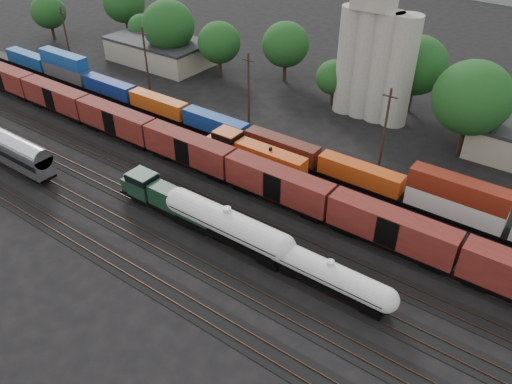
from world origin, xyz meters
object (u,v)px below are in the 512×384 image
Objects in this scene: green_locomotive at (165,197)px; grain_silo at (375,53)px; orange_locomotive at (253,154)px; tank_car_a at (227,224)px.

grain_silo is at bearing 78.59° from green_locomotive.
green_locomotive is at bearing -99.81° from orange_locomotive.
orange_locomotive is 27.99m from grain_silo.
grain_silo is (-1.72, 41.00, 8.42)m from tank_car_a.
green_locomotive is 0.55× the size of grain_silo.
green_locomotive is at bearing -180.00° from tank_car_a.
grain_silo is (5.68, 26.00, 8.68)m from orange_locomotive.
orange_locomotive is (-7.40, 15.00, -0.26)m from tank_car_a.
orange_locomotive is at bearing -102.33° from grain_silo.
orange_locomotive is at bearing 80.19° from green_locomotive.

